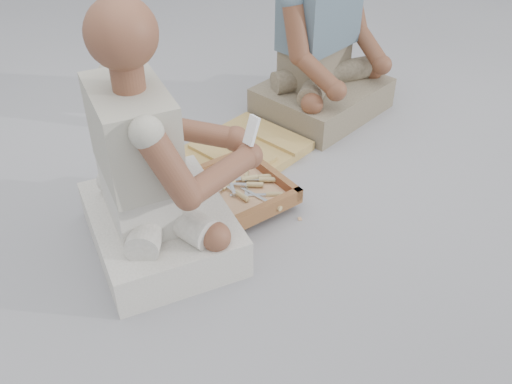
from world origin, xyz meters
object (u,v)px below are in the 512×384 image
carved_panel (233,157)px  craftsman (153,175)px  tool_tray (224,196)px  companion (323,53)px

carved_panel → craftsman: 0.71m
tool_tray → companion: companion is taller
carved_panel → craftsman: craftsman is taller
carved_panel → companion: bearing=18.0°
tool_tray → companion: size_ratio=0.56×
carved_panel → companion: 0.73m
companion → tool_tray: bearing=13.9°
craftsman → companion: bearing=121.9°
carved_panel → tool_tray: bearing=-123.7°
tool_tray → companion: bearing=31.2°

